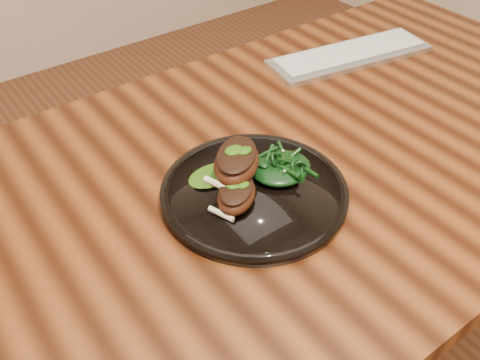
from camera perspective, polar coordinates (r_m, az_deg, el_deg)
name	(u,v)px	position (r m, az deg, el deg)	size (l,w,h in m)	color
desk	(271,199)	(0.99, 3.35, -2.07)	(1.60, 0.80, 0.75)	black
plate	(254,192)	(0.86, 1.53, -1.29)	(0.30, 0.30, 0.02)	black
lamb_chop_front	(236,194)	(0.82, -0.40, -1.46)	(0.11, 0.10, 0.04)	#421B0C
lamb_chop_back	(236,162)	(0.84, -0.39, 1.99)	(0.13, 0.13, 0.05)	#421B0C
herb_smear	(212,175)	(0.88, -2.98, 0.50)	(0.09, 0.06, 0.01)	#1C4407
greens_heap	(281,165)	(0.88, 4.42, 1.64)	(0.10, 0.10, 0.04)	black
keyboard	(350,55)	(1.28, 11.65, 12.96)	(0.40, 0.18, 0.02)	silver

